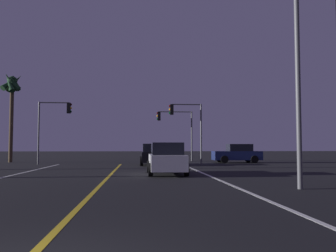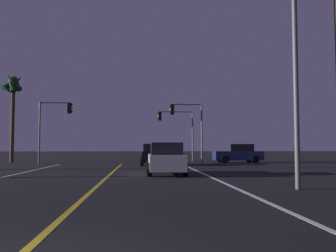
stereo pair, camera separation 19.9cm
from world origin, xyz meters
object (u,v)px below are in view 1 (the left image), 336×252
(car_ahead_far, at_px, (153,155))
(car_crossing_side, at_px, (237,154))
(traffic_light_far_right, at_px, (174,124))
(palm_tree_left_far, at_px, (12,90))
(street_lamp_right_near, at_px, (282,42))
(traffic_light_near_left, at_px, (55,118))
(car_lead_same_lane, at_px, (167,159))
(traffic_light_near_right, at_px, (185,119))

(car_ahead_far, xyz_separation_m, car_crossing_side, (7.81, 3.21, 0.00))
(traffic_light_far_right, bearing_deg, palm_tree_left_far, 6.29)
(car_crossing_side, xyz_separation_m, street_lamp_right_near, (-3.80, -19.53, 4.44))
(street_lamp_right_near, height_order, palm_tree_left_far, palm_tree_left_far)
(car_crossing_side, bearing_deg, street_lamp_right_near, 78.98)
(car_crossing_side, distance_m, street_lamp_right_near, 20.39)
(car_crossing_side, bearing_deg, palm_tree_left_far, -7.12)
(traffic_light_near_left, bearing_deg, street_lamp_right_near, -56.38)
(car_lead_same_lane, bearing_deg, traffic_light_far_right, -7.12)
(car_crossing_side, distance_m, traffic_light_near_left, 16.34)
(car_crossing_side, height_order, traffic_light_near_right, traffic_light_near_right)
(car_lead_same_lane, height_order, traffic_light_far_right, traffic_light_far_right)
(car_lead_same_lane, relative_size, traffic_light_near_right, 0.83)
(car_lead_same_lane, xyz_separation_m, street_lamp_right_near, (3.64, -6.88, 4.44))
(traffic_light_near_right, relative_size, traffic_light_near_left, 0.99)
(palm_tree_left_far, bearing_deg, street_lamp_right_near, -52.36)
(traffic_light_near_right, height_order, traffic_light_far_right, traffic_light_near_right)
(car_lead_same_lane, xyz_separation_m, palm_tree_left_far, (-13.43, 15.26, 5.94))
(traffic_light_far_right, xyz_separation_m, palm_tree_left_far, (-15.55, -1.72, 2.95))
(car_crossing_side, xyz_separation_m, car_lead_same_lane, (-7.44, -12.65, 0.00))
(traffic_light_near_right, height_order, traffic_light_near_left, traffic_light_near_left)
(car_ahead_far, height_order, car_lead_same_lane, same)
(car_crossing_side, bearing_deg, traffic_light_far_right, -39.09)
(street_lamp_right_near, bearing_deg, traffic_light_far_right, -86.36)
(car_ahead_far, distance_m, street_lamp_right_near, 17.38)
(car_ahead_far, bearing_deg, traffic_light_near_right, -55.09)
(traffic_light_near_left, bearing_deg, car_crossing_side, 4.20)
(car_crossing_side, relative_size, traffic_light_far_right, 0.85)
(street_lamp_right_near, bearing_deg, traffic_light_near_right, -86.59)
(car_lead_same_lane, distance_m, palm_tree_left_far, 21.18)
(car_crossing_side, height_order, car_lead_same_lane, same)
(car_crossing_side, relative_size, traffic_light_near_right, 0.83)
(palm_tree_left_far, bearing_deg, traffic_light_near_left, -37.85)
(car_lead_same_lane, bearing_deg, traffic_light_near_right, -12.52)
(car_ahead_far, xyz_separation_m, car_lead_same_lane, (0.37, -9.44, 0.00))
(traffic_light_near_right, xyz_separation_m, palm_tree_left_far, (-15.98, 3.78, 2.91))
(traffic_light_near_right, xyz_separation_m, traffic_light_far_right, (-0.43, 5.50, -0.04))
(car_lead_same_lane, relative_size, traffic_light_near_left, 0.82)
(car_ahead_far, distance_m, traffic_light_far_right, 8.48)
(palm_tree_left_far, bearing_deg, car_crossing_side, -7.12)
(car_ahead_far, xyz_separation_m, palm_tree_left_far, (-13.07, 5.82, 5.94))
(street_lamp_right_near, bearing_deg, car_lead_same_lane, -62.11)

